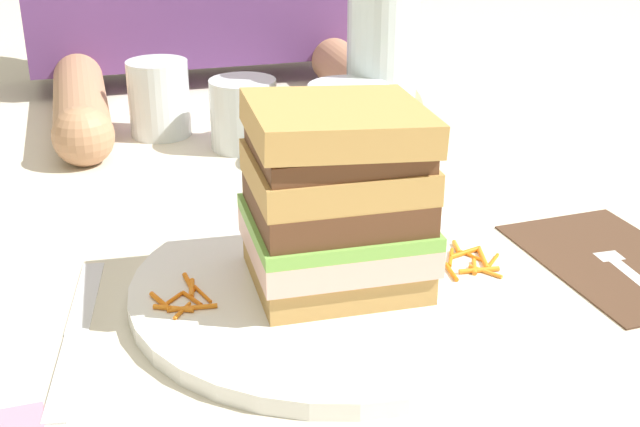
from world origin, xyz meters
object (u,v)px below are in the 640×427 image
at_px(sandwich, 333,198).
at_px(empty_tumbler_0, 240,114).
at_px(knife, 75,335).
at_px(empty_tumbler_1, 159,98).
at_px(napkin_dark, 615,261).
at_px(fork, 632,270).
at_px(water_bottle, 382,46).
at_px(main_plate, 331,288).
at_px(juice_glass, 348,132).

bearing_deg(sandwich, empty_tumbler_0, 90.32).
xyz_separation_m(knife, empty_tumbler_1, (0.10, 0.41, 0.04)).
xyz_separation_m(napkin_dark, fork, (-0.00, -0.02, 0.00)).
distance_m(knife, water_bottle, 0.46).
bearing_deg(knife, empty_tumbler_1, 76.17).
bearing_deg(sandwich, knife, -177.93).
relative_size(napkin_dark, empty_tumbler_0, 2.36).
distance_m(main_plate, fork, 0.23).
bearing_deg(water_bottle, fork, -75.39).
bearing_deg(napkin_dark, juice_glass, 117.63).
height_order(fork, empty_tumbler_1, empty_tumbler_1).
distance_m(fork, empty_tumbler_0, 0.44).
bearing_deg(fork, empty_tumbler_1, 125.01).
xyz_separation_m(main_plate, water_bottle, (0.14, 0.30, 0.10)).
distance_m(main_plate, water_bottle, 0.35).
height_order(empty_tumbler_0, empty_tumbler_1, empty_tumbler_1).
height_order(sandwich, juice_glass, sandwich).
xyz_separation_m(napkin_dark, empty_tumbler_0, (-0.23, 0.35, 0.04)).
bearing_deg(main_plate, sandwich, -33.53).
height_order(juice_glass, water_bottle, water_bottle).
distance_m(juice_glass, empty_tumbler_1, 0.23).
bearing_deg(fork, main_plate, 171.88).
relative_size(fork, knife, 0.83).
xyz_separation_m(napkin_dark, knife, (-0.41, 0.00, 0.00)).
bearing_deg(empty_tumbler_1, napkin_dark, -53.51).
bearing_deg(napkin_dark, fork, -91.76).
bearing_deg(fork, empty_tumbler_0, 121.81).
height_order(sandwich, fork, sandwich).
bearing_deg(fork, water_bottle, 104.61).
bearing_deg(main_plate, empty_tumbler_1, 100.96).
xyz_separation_m(sandwich, knife, (-0.18, -0.01, -0.08)).
relative_size(main_plate, knife, 1.47).
bearing_deg(fork, napkin_dark, 88.24).
relative_size(knife, empty_tumbler_1, 2.39).
bearing_deg(knife, juice_glass, 43.52).
bearing_deg(juice_glass, napkin_dark, -62.37).
distance_m(fork, empty_tumbler_1, 0.54).
distance_m(main_plate, juice_glass, 0.27).
bearing_deg(water_bottle, juice_glass, -137.66).
xyz_separation_m(main_plate, juice_glass, (0.09, 0.25, 0.03)).
xyz_separation_m(fork, water_bottle, (-0.09, 0.33, 0.11)).
xyz_separation_m(knife, water_bottle, (0.32, 0.30, 0.11)).
height_order(main_plate, empty_tumbler_1, empty_tumbler_1).
height_order(knife, water_bottle, water_bottle).
relative_size(fork, empty_tumbler_0, 2.24).
xyz_separation_m(fork, empty_tumbler_0, (-0.23, 0.37, 0.03)).
height_order(fork, knife, fork).
relative_size(main_plate, empty_tumbler_1, 3.52).
height_order(main_plate, knife, main_plate).
relative_size(napkin_dark, empty_tumbler_1, 2.09).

